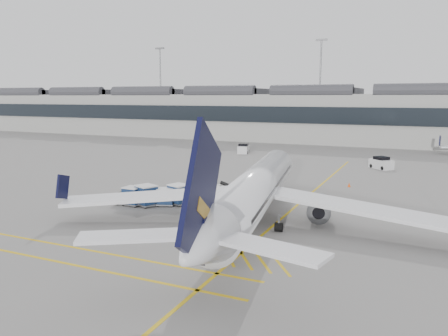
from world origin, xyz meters
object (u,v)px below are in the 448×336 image
at_px(airliner_main, 255,191).
at_px(ramp_agent_a, 259,201).
at_px(baggage_cart_a, 166,196).
at_px(pushback_tug, 129,198).
at_px(belt_loader, 226,195).
at_px(ramp_agent_b, 217,196).

distance_m(airliner_main, ramp_agent_a, 4.50).
relative_size(baggage_cart_a, pushback_tug, 0.72).
xyz_separation_m(belt_loader, baggage_cart_a, (-4.33, -4.58, 0.36)).
xyz_separation_m(belt_loader, ramp_agent_a, (4.61, -2.79, 0.37)).
bearing_deg(airliner_main, ramp_agent_b, 129.57).
bearing_deg(ramp_agent_a, ramp_agent_b, 111.37).
distance_m(baggage_cart_a, ramp_agent_a, 9.12).
height_order(ramp_agent_b, pushback_tug, ramp_agent_b).
bearing_deg(pushback_tug, ramp_agent_a, 1.18).
bearing_deg(baggage_cart_a, ramp_agent_b, 14.64).
bearing_deg(pushback_tug, belt_loader, 23.59).
relative_size(airliner_main, pushback_tug, 12.93).
bearing_deg(belt_loader, ramp_agent_a, -51.98).
bearing_deg(belt_loader, pushback_tug, -166.16).
xyz_separation_m(airliner_main, ramp_agent_a, (-1.02, 3.96, -1.88)).
xyz_separation_m(baggage_cart_a, ramp_agent_b, (4.18, 2.78, -0.12)).
distance_m(ramp_agent_a, pushback_tug, 12.90).
relative_size(baggage_cart_a, ramp_agent_a, 1.07).
distance_m(belt_loader, ramp_agent_a, 5.40).
bearing_deg(ramp_agent_a, belt_loader, 91.84).
bearing_deg(airliner_main, pushback_tug, 164.93).
bearing_deg(ramp_agent_a, airliner_main, -132.56).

